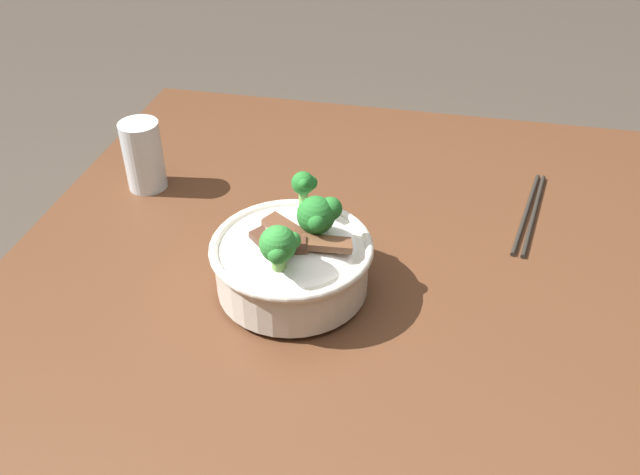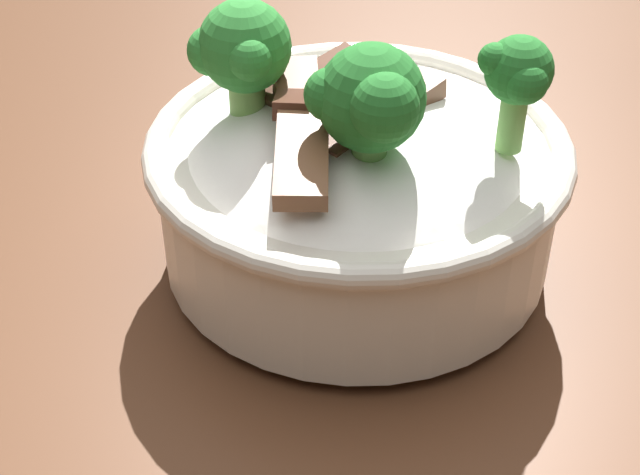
% 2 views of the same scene
% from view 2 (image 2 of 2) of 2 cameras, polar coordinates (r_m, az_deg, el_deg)
% --- Properties ---
extents(dining_table, '(1.31, 0.94, 0.81)m').
position_cam_2_polar(dining_table, '(0.58, -8.16, -12.43)').
color(dining_table, '#56331E').
rests_on(dining_table, ground).
extents(rice_bowl, '(0.21, 0.21, 0.14)m').
position_cam_2_polar(rice_bowl, '(0.48, 2.13, 3.67)').
color(rice_bowl, silver).
rests_on(rice_bowl, dining_table).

